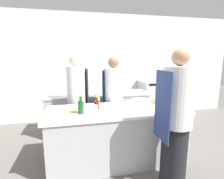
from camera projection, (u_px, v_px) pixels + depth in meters
name	position (u px, v px, depth m)	size (l,w,h in m)	color
ground_plane	(117.00, 159.00, 2.94)	(16.00, 16.00, 0.00)	#605B56
wall_back	(98.00, 68.00, 4.72)	(8.00, 0.06, 2.80)	silver
prep_counter	(117.00, 135.00, 2.86)	(2.21, 0.86, 0.88)	#B7BABC
pass_counter	(98.00, 112.00, 4.01)	(2.33, 0.63, 0.88)	#B7BABC
oven_range	(153.00, 100.00, 4.81)	(0.74, 0.71, 1.05)	#B7BABC
chef_at_prep_near	(176.00, 121.00, 2.23)	(0.41, 0.40, 1.80)	black
chef_at_stove	(77.00, 100.00, 3.38)	(0.39, 0.38, 1.75)	black
chef_at_pass_far	(113.00, 101.00, 3.41)	(0.42, 0.41, 1.70)	black
bottle_olive_oil	(81.00, 107.00, 2.52)	(0.09, 0.09, 0.26)	#19471E
bottle_vinegar	(97.00, 105.00, 2.72)	(0.09, 0.09, 0.20)	#5B2319
bottle_wine	(98.00, 101.00, 2.92)	(0.07, 0.07, 0.22)	#B2A84C
bowl_mixing_large	(140.00, 101.00, 3.08)	(0.25, 0.25, 0.09)	#B7BABC
bowl_prep_small	(133.00, 106.00, 2.81)	(0.20, 0.20, 0.07)	white
bowl_ceramic_blue	(159.00, 101.00, 3.13)	(0.28, 0.28, 0.09)	tan
cup	(96.00, 109.00, 2.62)	(0.07, 0.07, 0.10)	white
cutting_board	(71.00, 110.00, 2.69)	(0.31, 0.21, 0.01)	tan
stockpot	(120.00, 89.00, 4.02)	(0.31, 0.31, 0.17)	#B7BABC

